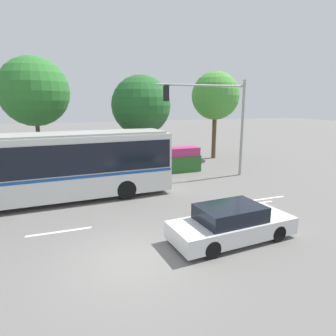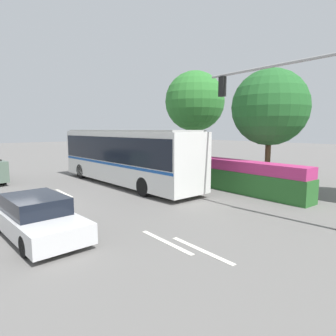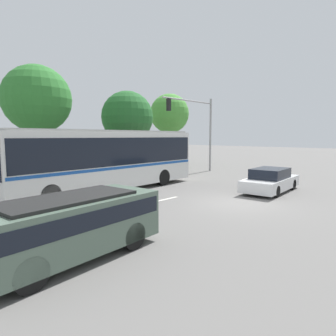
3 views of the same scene
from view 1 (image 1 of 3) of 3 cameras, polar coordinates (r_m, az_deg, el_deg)
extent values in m
plane|color=slate|center=(9.72, -7.26, -17.39)|extent=(140.00, 140.00, 0.00)
cube|color=silver|center=(15.44, -21.72, 0.24)|extent=(11.89, 3.02, 3.04)
cube|color=black|center=(15.36, -21.87, 2.02)|extent=(11.66, 3.05, 1.46)
cube|color=#194C9E|center=(15.52, -21.61, -1.07)|extent=(11.77, 3.04, 0.14)
cube|color=#959592|center=(15.21, -22.20, 6.04)|extent=(11.41, 2.80, 0.10)
cylinder|color=black|center=(15.14, -8.16, -4.18)|extent=(1.01, 0.35, 1.00)
cylinder|color=black|center=(17.18, -10.04, -2.21)|extent=(1.01, 0.35, 1.00)
cube|color=silver|center=(10.94, 12.38, -11.26)|extent=(4.67, 2.13, 0.61)
cube|color=black|center=(10.66, 12.03, -8.57)|extent=(2.38, 1.74, 0.54)
cylinder|color=black|center=(12.39, 15.44, -9.36)|extent=(0.62, 0.26, 0.60)
cylinder|color=black|center=(11.35, 20.61, -11.84)|extent=(0.62, 0.26, 0.60)
cylinder|color=black|center=(10.92, 3.94, -11.99)|extent=(0.62, 0.26, 0.60)
cylinder|color=black|center=(9.72, 8.52, -15.40)|extent=(0.62, 0.26, 0.60)
cylinder|color=gray|center=(20.17, 14.28, 7.42)|extent=(0.18, 0.18, 6.29)
cylinder|color=gray|center=(18.59, 6.80, 15.75)|extent=(6.00, 0.12, 0.12)
cube|color=black|center=(17.63, -0.36, 14.38)|extent=(0.30, 0.22, 0.90)
cylinder|color=red|center=(17.75, -0.50, 15.34)|extent=(0.18, 0.02, 0.18)
cylinder|color=yellow|center=(17.74, -0.50, 14.37)|extent=(0.18, 0.02, 0.18)
cylinder|color=green|center=(17.73, -0.49, 13.40)|extent=(0.18, 0.02, 0.18)
cube|color=#286028|center=(20.30, -2.74, 0.50)|extent=(6.74, 1.14, 1.17)
cube|color=#B22D6B|center=(20.14, -2.76, 2.92)|extent=(6.60, 1.08, 0.57)
cylinder|color=brown|center=(22.11, -23.84, 4.06)|extent=(0.27, 0.27, 3.92)
sphere|color=#2D752D|center=(21.93, -24.70, 13.40)|extent=(4.57, 4.57, 4.57)
cylinder|color=brown|center=(22.01, -5.11, 3.98)|extent=(0.31, 0.31, 3.11)
sphere|color=#236028|center=(21.76, -5.28, 12.10)|extent=(4.31, 4.31, 4.31)
cylinder|color=brown|center=(26.28, 8.98, 6.22)|extent=(0.37, 0.37, 3.96)
sphere|color=#479338|center=(26.13, 9.24, 13.77)|extent=(4.09, 4.09, 4.09)
cube|color=silver|center=(15.91, 18.38, -5.74)|extent=(2.40, 0.16, 0.01)
cube|color=silver|center=(12.18, -20.47, -11.62)|extent=(2.40, 0.16, 0.01)
cube|color=silver|center=(14.95, 16.04, -6.77)|extent=(2.40, 0.16, 0.01)
camera|label=2|loc=(16.48, 48.04, 3.51)|focal=31.15mm
camera|label=3|loc=(10.32, -99.55, -12.27)|focal=31.35mm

